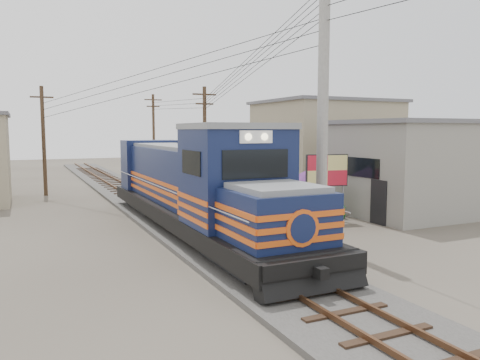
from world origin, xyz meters
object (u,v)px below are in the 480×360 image
market_umbrella (309,175)px  vendor (311,200)px  billboard (327,172)px  locomotive (196,188)px

market_umbrella → vendor: 1.21m
market_umbrella → billboard: bearing=-86.9°
locomotive → billboard: size_ratio=5.54×
locomotive → market_umbrella: 6.22m
market_umbrella → vendor: (0.12, -0.07, -1.21)m
vendor → locomotive: bearing=-31.8°
billboard → vendor: size_ratio=1.82×
billboard → vendor: billboard is taller
market_umbrella → vendor: bearing=-28.9°
billboard → market_umbrella: 1.38m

